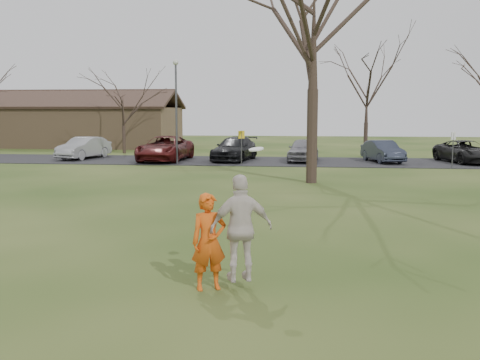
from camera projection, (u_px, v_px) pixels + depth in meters
name	position (u px, v px, depth m)	size (l,w,h in m)	color
ground	(216.00, 286.00, 10.25)	(120.00, 120.00, 0.00)	#1E380F
parking_strip	(278.00, 161.00, 34.88)	(62.00, 6.50, 0.04)	black
player_defender	(209.00, 242.00, 9.96)	(0.65, 0.43, 1.79)	#DD5212
car_1	(84.00, 148.00, 36.56)	(1.54, 4.41, 1.45)	#949599
car_2	(165.00, 148.00, 35.05)	(2.63, 5.71, 1.59)	#4C1211
car_3	(235.00, 149.00, 35.27)	(2.08, 5.11, 1.48)	black
car_4	(303.00, 150.00, 34.67)	(1.73, 4.30, 1.47)	gray
car_5	(383.00, 151.00, 34.21)	(1.43, 4.09, 1.35)	#2A303F
car_6	(466.00, 152.00, 33.78)	(2.27, 4.93, 1.37)	black
catching_play	(241.00, 228.00, 9.88)	(1.25, 0.85, 2.46)	beige
building	(66.00, 125.00, 49.73)	(20.60, 8.50, 5.14)	#8C6D4C
lamp_post	(176.00, 99.00, 32.60)	(0.34, 0.34, 6.27)	#47474C
sign_yellow	(241.00, 141.00, 31.97)	(0.35, 0.35, 2.08)	#47474C
sign_white	(453.00, 143.00, 30.60)	(0.35, 0.35, 2.08)	#47474C
big_tree	(314.00, 25.00, 23.91)	(9.00, 9.00, 14.00)	#352821
small_tree_row	(343.00, 101.00, 38.87)	(55.00, 5.90, 8.50)	#352821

